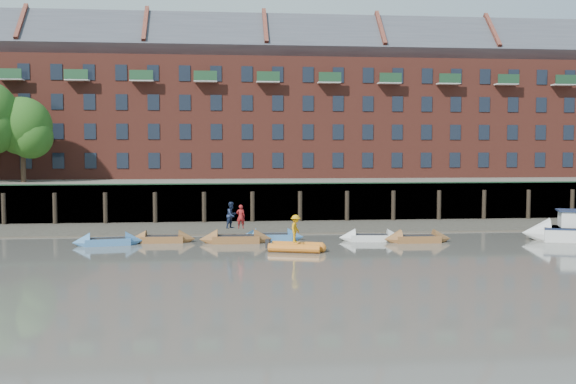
{
  "coord_description": "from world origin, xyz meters",
  "views": [
    {
      "loc": [
        -4.7,
        -34.09,
        6.28
      ],
      "look_at": [
        -0.02,
        12.0,
        3.2
      ],
      "focal_mm": 42.0,
      "sensor_mm": 36.0,
      "label": 1
    }
  ],
  "objects": [
    {
      "name": "person_rower_a",
      "position": [
        -3.34,
        10.14,
        1.72
      ],
      "size": [
        0.58,
        0.38,
        1.57
      ],
      "primitive_type": "imported",
      "rotation": [
        0.0,
        0.0,
        3.13
      ],
      "color": "maroon",
      "rests_on": "rowboat_3"
    },
    {
      "name": "rowboat_3",
      "position": [
        -3.67,
        10.05,
        0.25
      ],
      "size": [
        4.82,
        1.48,
        1.39
      ],
      "rotation": [
        0.0,
        0.0,
        -0.02
      ],
      "color": "brown",
      "rests_on": "ground"
    },
    {
      "name": "rowboat_5",
      "position": [
        5.41,
        10.02,
        0.22
      ],
      "size": [
        4.45,
        1.77,
        1.26
      ],
      "rotation": [
        0.0,
        0.0,
        -0.12
      ],
      "color": "silver",
      "rests_on": "ground"
    },
    {
      "name": "person_rib_crew",
      "position": [
        -0.17,
        5.95,
        1.39
      ],
      "size": [
        0.97,
        1.23,
        1.67
      ],
      "primitive_type": "imported",
      "rotation": [
        0.0,
        0.0,
        1.2
      ],
      "color": "orange",
      "rests_on": "rib_tender"
    },
    {
      "name": "apartment_terrace",
      "position": [
        -0.0,
        36.99,
        12.82
      ],
      "size": [
        80.6,
        15.56,
        20.98
      ],
      "color": "brown",
      "rests_on": "bank_terrace"
    },
    {
      "name": "motor_launch",
      "position": [
        18.46,
        8.71,
        0.68
      ],
      "size": [
        6.84,
        4.1,
        2.68
      ],
      "rotation": [
        0.0,
        0.0,
        2.82
      ],
      "color": "silver",
      "rests_on": "ground"
    },
    {
      "name": "ground",
      "position": [
        0.0,
        0.0,
        0.0
      ],
      "size": [
        220.0,
        220.0,
        0.0
      ],
      "primitive_type": "plane",
      "color": "#5D5A52",
      "rests_on": "ground"
    },
    {
      "name": "foreshore",
      "position": [
        0.0,
        18.0,
        0.0
      ],
      "size": [
        110.0,
        8.0,
        0.5
      ],
      "primitive_type": "cube",
      "color": "#3D382F",
      "rests_on": "ground"
    },
    {
      "name": "rowboat_4",
      "position": [
        -1.22,
        11.0,
        0.22
      ],
      "size": [
        4.38,
        1.51,
        1.25
      ],
      "rotation": [
        0.0,
        0.0,
        -0.06
      ],
      "color": "teal",
      "rests_on": "ground"
    },
    {
      "name": "rib_tender",
      "position": [
        -0.01,
        6.0,
        0.26
      ],
      "size": [
        3.52,
        2.48,
        0.59
      ],
      "rotation": [
        0.0,
        0.0,
        -0.31
      ],
      "color": "orange",
      "rests_on": "ground"
    },
    {
      "name": "mud_band",
      "position": [
        0.0,
        14.6,
        0.0
      ],
      "size": [
        110.0,
        1.6,
        0.1
      ],
      "primitive_type": "cube",
      "color": "#4C4336",
      "rests_on": "ground"
    },
    {
      "name": "person_rower_b",
      "position": [
        -3.94,
        10.25,
        1.82
      ],
      "size": [
        1.06,
        1.09,
        1.76
      ],
      "primitive_type": "imported",
      "rotation": [
        0.0,
        0.0,
        0.88
      ],
      "color": "#19233F",
      "rests_on": "rowboat_3"
    },
    {
      "name": "river_wall",
      "position": [
        -0.0,
        22.38,
        1.59
      ],
      "size": [
        110.0,
        1.23,
        3.3
      ],
      "color": "#2D2A26",
      "rests_on": "ground"
    },
    {
      "name": "rowboat_1",
      "position": [
        -11.89,
        9.81,
        0.23
      ],
      "size": [
        4.56,
        1.99,
        1.28
      ],
      "rotation": [
        0.0,
        0.0,
        0.17
      ],
      "color": "teal",
      "rests_on": "ground"
    },
    {
      "name": "bank_terrace",
      "position": [
        0.0,
        36.0,
        1.6
      ],
      "size": [
        110.0,
        28.0,
        3.2
      ],
      "primitive_type": "cube",
      "color": "#5E594D",
      "rests_on": "ground"
    },
    {
      "name": "rowboat_2",
      "position": [
        -8.49,
        10.74,
        0.22
      ],
      "size": [
        4.34,
        1.37,
        1.25
      ],
      "rotation": [
        0.0,
        0.0,
        -0.03
      ],
      "color": "brown",
      "rests_on": "ground"
    },
    {
      "name": "rowboat_6",
      "position": [
        8.31,
        9.07,
        0.23
      ],
      "size": [
        4.51,
        1.34,
        1.31
      ],
      "rotation": [
        0.0,
        0.0,
        -0.01
      ],
      "color": "brown",
      "rests_on": "ground"
    }
  ]
}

